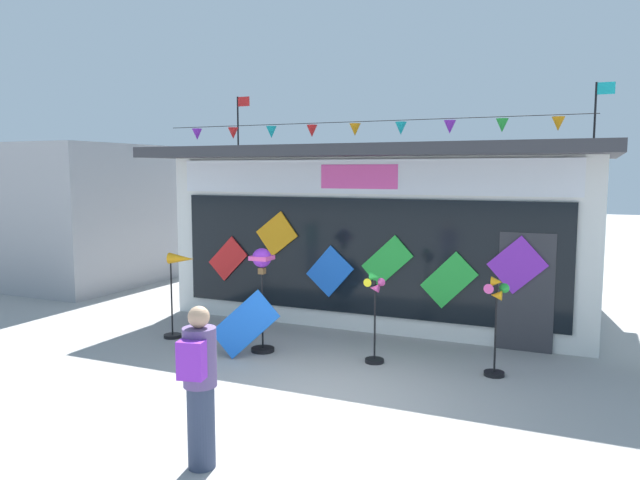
% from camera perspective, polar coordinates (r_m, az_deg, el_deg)
% --- Properties ---
extents(ground_plane, '(80.00, 80.00, 0.00)m').
position_cam_1_polar(ground_plane, '(8.48, -0.30, -14.41)').
color(ground_plane, '#9E9B99').
extents(kite_shop_building, '(8.67, 5.25, 4.76)m').
position_cam_1_polar(kite_shop_building, '(13.33, 6.75, 1.02)').
color(kite_shop_building, silver).
rests_on(kite_shop_building, ground_plane).
extents(wind_spinner_far_left, '(0.65, 0.32, 1.56)m').
position_cam_1_polar(wind_spinner_far_left, '(11.29, -12.96, -3.44)').
color(wind_spinner_far_left, black).
rests_on(wind_spinner_far_left, ground_plane).
extents(wind_spinner_left, '(0.39, 0.39, 1.75)m').
position_cam_1_polar(wind_spinner_left, '(10.25, -5.39, -3.33)').
color(wind_spinner_left, black).
rests_on(wind_spinner_left, ground_plane).
extents(wind_spinner_center_left, '(0.31, 0.30, 1.45)m').
position_cam_1_polar(wind_spinner_center_left, '(9.71, 5.06, -6.64)').
color(wind_spinner_center_left, black).
rests_on(wind_spinner_center_left, ground_plane).
extents(wind_spinner_center_right, '(0.35, 0.30, 1.49)m').
position_cam_1_polar(wind_spinner_center_right, '(9.40, 15.97, -6.68)').
color(wind_spinner_center_right, black).
rests_on(wind_spinner_center_right, ground_plane).
extents(person_mid_plaza, '(0.36, 0.47, 1.68)m').
position_cam_1_polar(person_mid_plaza, '(6.46, -11.10, -12.94)').
color(person_mid_plaza, '#333D56').
rests_on(person_mid_plaza, ground_plane).
extents(display_kite_on_ground, '(1.11, 0.38, 1.11)m').
position_cam_1_polar(display_kite_on_ground, '(10.09, -6.94, -7.74)').
color(display_kite_on_ground, blue).
rests_on(display_kite_on_ground, ground_plane).
extents(neighbour_building, '(6.60, 8.30, 3.70)m').
position_cam_1_polar(neighbour_building, '(20.23, -20.02, 2.73)').
color(neighbour_building, '#99999E').
rests_on(neighbour_building, ground_plane).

